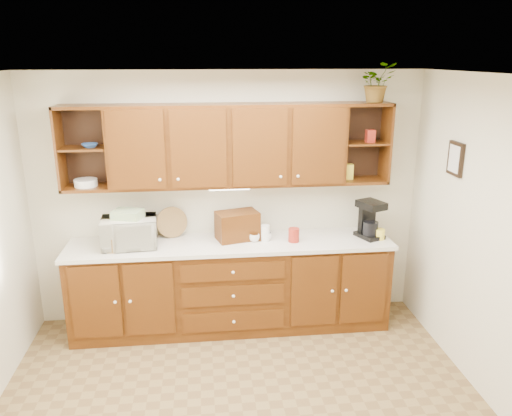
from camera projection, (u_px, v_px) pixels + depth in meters
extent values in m
plane|color=white|center=(241.00, 77.00, 3.14)|extent=(4.00, 4.00, 0.00)
plane|color=beige|center=(228.00, 199.00, 5.18)|extent=(4.00, 0.00, 4.00)
plane|color=beige|center=(509.00, 255.00, 3.73)|extent=(0.00, 3.50, 3.50)
cube|color=#3B1B06|center=(231.00, 286.00, 5.15)|extent=(3.20, 0.60, 0.90)
cube|color=silver|center=(231.00, 244.00, 5.00)|extent=(3.24, 0.64, 0.04)
cube|color=#3B1B06|center=(228.00, 145.00, 4.85)|extent=(2.30, 0.33, 0.80)
cube|color=black|center=(87.00, 145.00, 4.86)|extent=(0.45, 0.02, 0.80)
cube|color=black|center=(361.00, 140.00, 5.14)|extent=(0.45, 0.02, 0.80)
cube|color=#3B1B06|center=(83.00, 148.00, 4.71)|extent=(0.43, 0.30, 0.02)
cube|color=#3B1B06|center=(365.00, 143.00, 5.00)|extent=(0.43, 0.30, 0.02)
cube|color=#3B1B06|center=(368.00, 104.00, 4.89)|extent=(0.45, 0.33, 0.03)
cube|color=white|center=(229.00, 188.00, 4.93)|extent=(0.40, 0.05, 0.02)
cube|color=black|center=(456.00, 159.00, 4.42)|extent=(0.03, 0.24, 0.30)
cylinder|color=olive|center=(114.00, 242.00, 4.79)|extent=(0.25, 0.25, 0.14)
imported|color=beige|center=(129.00, 232.00, 4.84)|extent=(0.55, 0.39, 0.29)
cube|color=#E2EA6E|center=(128.00, 214.00, 4.78)|extent=(0.32, 0.27, 0.08)
cylinder|color=black|center=(120.00, 231.00, 4.89)|extent=(0.09, 0.09, 0.27)
cylinder|color=olive|center=(173.00, 236.00, 5.14)|extent=(0.33, 0.17, 0.31)
cube|color=#3B1B06|center=(237.00, 226.00, 5.03)|extent=(0.46, 0.35, 0.29)
cylinder|color=#3B1B06|center=(260.00, 227.00, 5.02)|extent=(0.02, 0.02, 0.28)
cylinder|color=#3B1B06|center=(260.00, 239.00, 5.05)|extent=(0.11, 0.11, 0.01)
imported|color=white|center=(267.00, 236.00, 5.03)|extent=(0.13, 0.13, 0.08)
imported|color=white|center=(257.00, 233.00, 5.11)|extent=(0.13, 0.13, 0.08)
imported|color=white|center=(254.00, 238.00, 4.99)|extent=(0.13, 0.13, 0.08)
cylinder|color=maroon|center=(294.00, 235.00, 4.98)|extent=(0.14, 0.14, 0.14)
cylinder|color=white|center=(265.00, 233.00, 5.00)|extent=(0.11, 0.11, 0.16)
cylinder|color=yellow|center=(380.00, 234.00, 5.05)|extent=(0.10, 0.10, 0.11)
cube|color=black|center=(369.00, 235.00, 5.12)|extent=(0.29, 0.32, 0.04)
cube|color=black|center=(367.00, 217.00, 5.17)|extent=(0.19, 0.13, 0.33)
cube|color=black|center=(371.00, 205.00, 5.02)|extent=(0.29, 0.32, 0.07)
cylinder|color=black|center=(370.00, 228.00, 5.07)|extent=(0.20, 0.20, 0.14)
imported|color=navy|center=(90.00, 146.00, 4.68)|extent=(0.19, 0.19, 0.04)
cylinder|color=white|center=(86.00, 183.00, 4.80)|extent=(0.22, 0.22, 0.07)
cube|color=yellow|center=(348.00, 172.00, 5.06)|extent=(0.09, 0.07, 0.16)
cube|color=maroon|center=(370.00, 136.00, 4.95)|extent=(0.09, 0.08, 0.13)
imported|color=#999999|center=(377.00, 83.00, 4.80)|extent=(0.37, 0.33, 0.38)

